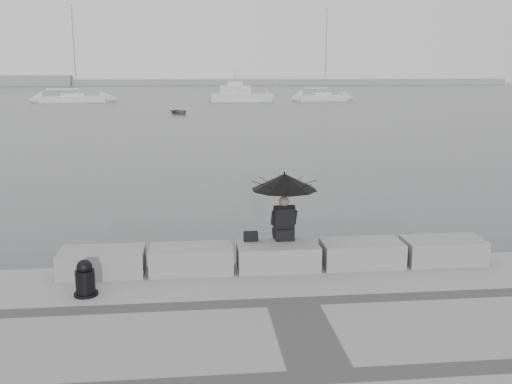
{
  "coord_description": "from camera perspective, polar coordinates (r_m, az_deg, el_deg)",
  "views": [
    {
      "loc": [
        -1.56,
        -11.08,
        4.37
      ],
      "look_at": [
        -0.07,
        3.0,
        1.31
      ],
      "focal_mm": 40.0,
      "sensor_mm": 36.0,
      "label": 1
    }
  ],
  "objects": [
    {
      "name": "mooring_bollard",
      "position": [
        10.44,
        -16.71,
        -8.48
      ],
      "size": [
        0.42,
        0.42,
        0.66
      ],
      "color": "black",
      "rests_on": "promenade"
    },
    {
      "name": "motor_cruiser",
      "position": [
        79.78,
        -1.54,
        9.66
      ],
      "size": [
        8.57,
        3.32,
        4.5
      ],
      "rotation": [
        0.0,
        0.0,
        0.06
      ],
      "color": "silver",
      "rests_on": "ground"
    },
    {
      "name": "stone_block_far_left",
      "position": [
        11.38,
        -15.13,
        -6.8
      ],
      "size": [
        1.6,
        0.8,
        0.5
      ],
      "primitive_type": "cube",
      "color": "gray",
      "rests_on": "promenade"
    },
    {
      "name": "sailboat_left",
      "position": [
        82.22,
        -17.82,
        8.9
      ],
      "size": [
        8.83,
        3.77,
        12.9
      ],
      "rotation": [
        0.0,
        0.0,
        0.16
      ],
      "color": "silver",
      "rests_on": "ground"
    },
    {
      "name": "distant_landmass",
      "position": [
        165.76,
        -8.47,
        10.83
      ],
      "size": [
        180.0,
        8.0,
        2.8
      ],
      "color": "gray",
      "rests_on": "ground"
    },
    {
      "name": "seated_person",
      "position": [
        11.33,
        2.85,
        0.29
      ],
      "size": [
        1.33,
        1.33,
        1.39
      ],
      "rotation": [
        0.0,
        0.0,
        0.06
      ],
      "color": "black",
      "rests_on": "stone_block_centre"
    },
    {
      "name": "dinghy",
      "position": [
        58.25,
        -7.66,
        7.99
      ],
      "size": [
        2.95,
        2.43,
        0.46
      ],
      "primitive_type": "imported",
      "rotation": [
        0.0,
        0.0,
        0.55
      ],
      "color": "gray",
      "rests_on": "ground"
    },
    {
      "name": "stone_block_left",
      "position": [
        11.23,
        -6.48,
        -6.7
      ],
      "size": [
        1.6,
        0.8,
        0.5
      ],
      "primitive_type": "cube",
      "color": "gray",
      "rests_on": "promenade"
    },
    {
      "name": "stone_block_centre",
      "position": [
        11.34,
        2.2,
        -6.45
      ],
      "size": [
        1.6,
        0.8,
        0.5
      ],
      "primitive_type": "cube",
      "color": "gray",
      "rests_on": "promenade"
    },
    {
      "name": "stone_block_far_right",
      "position": [
        12.28,
        18.18,
        -5.6
      ],
      "size": [
        1.6,
        0.8,
        0.5
      ],
      "primitive_type": "cube",
      "color": "gray",
      "rests_on": "promenade"
    },
    {
      "name": "bag",
      "position": [
        11.45,
        -0.52,
        -4.46
      ],
      "size": [
        0.29,
        0.16,
        0.18
      ],
      "primitive_type": "cube",
      "color": "black",
      "rests_on": "stone_block_centre"
    },
    {
      "name": "sailboat_right",
      "position": [
        82.62,
        6.61,
        9.43
      ],
      "size": [
        6.92,
        2.85,
        12.9
      ],
      "rotation": [
        0.0,
        0.0,
        0.07
      ],
      "color": "silver",
      "rests_on": "ground"
    },
    {
      "name": "stone_block_right",
      "position": [
        11.7,
        10.52,
        -6.06
      ],
      "size": [
        1.6,
        0.8,
        0.5
      ],
      "primitive_type": "cube",
      "color": "gray",
      "rests_on": "promenade"
    },
    {
      "name": "ground",
      "position": [
        12.01,
        1.86,
        -9.16
      ],
      "size": [
        360.0,
        360.0,
        0.0
      ],
      "primitive_type": "plane",
      "color": "#484A4D",
      "rests_on": "ground"
    }
  ]
}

